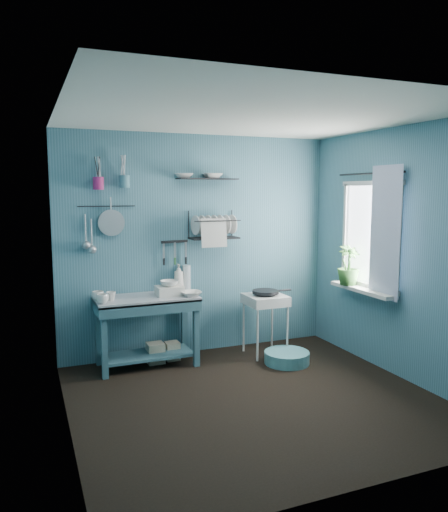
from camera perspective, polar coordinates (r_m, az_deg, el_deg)
name	(u,v)px	position (r m, az deg, el deg)	size (l,w,h in m)	color
floor	(254,399)	(4.70, 3.45, -15.97)	(3.20, 3.20, 0.00)	black
ceiling	(256,115)	(4.36, 3.72, 15.76)	(3.20, 3.20, 0.00)	silver
wall_back	(199,245)	(5.74, -2.90, 1.25)	(3.20, 3.20, 0.00)	#396474
wall_front	(364,295)	(3.10, 15.69, -4.33)	(3.20, 3.20, 0.00)	#396474
wall_left	(64,273)	(3.95, -17.87, -1.92)	(3.00, 3.00, 0.00)	#396474
wall_right	(401,254)	(5.25, 19.54, 0.25)	(3.00, 3.00, 0.00)	#396474
work_counter	(147,331)	(5.46, -8.79, -8.50)	(1.07, 0.53, 0.76)	#2F5663
mug_left	(102,299)	(5.12, -13.73, -4.78)	(0.12, 0.12, 0.10)	silver
mug_mid	(111,296)	(5.23, -12.80, -4.51)	(0.10, 0.10, 0.09)	silver
mug_right	(98,296)	(5.27, -14.20, -4.44)	(0.12, 0.12, 0.10)	silver
wash_tub	(170,291)	(5.40, -6.24, -3.96)	(0.28, 0.22, 0.10)	silver
tub_bowl	(169,283)	(5.38, -6.26, -3.12)	(0.20, 0.20, 0.06)	silver
soap_bottle	(179,277)	(5.63, -5.20, -2.44)	(0.12, 0.12, 0.30)	silver
water_bottle	(187,277)	(5.68, -4.30, -2.44)	(0.09, 0.09, 0.28)	silver
counter_bowl	(191,294)	(5.34, -3.79, -4.32)	(0.22, 0.22, 0.05)	silver
hotplate_stand	(265,325)	(5.79, 4.72, -7.83)	(0.43, 0.43, 0.69)	beige
frying_pan	(265,292)	(5.70, 4.76, -4.10)	(0.30, 0.30, 0.04)	black
knife_strip	(174,242)	(5.61, -5.68, 1.65)	(0.32, 0.02, 0.03)	black
dish_rack	(214,225)	(5.64, -1.15, 3.59)	(0.55, 0.24, 0.32)	black
upper_shelf	(208,179)	(5.64, -1.89, 8.80)	(0.70, 0.18, 0.01)	black
shelf_bowl_left	(184,172)	(5.55, -4.62, 9.58)	(0.20, 0.20, 0.05)	silver
shelf_bowl_right	(212,170)	(5.66, -1.33, 9.83)	(0.22, 0.22, 0.05)	silver
utensil_cup_magenta	(98,183)	(5.36, -14.17, 8.05)	(0.11, 0.11, 0.13)	#9F1D5E
utensil_cup_teal	(124,182)	(5.41, -11.31, 8.35)	(0.11, 0.11, 0.13)	teal
colander	(111,223)	(5.42, -12.75, 3.72)	(0.28, 0.28, 0.03)	#A3A6AB
ladle_outer	(85,229)	(5.40, -15.56, 3.02)	(0.01, 0.01, 0.30)	#A3A6AB
ladle_inner	(91,233)	(5.41, -14.92, 2.55)	(0.01, 0.01, 0.30)	#A3A6AB
hook_rail	(107,206)	(5.43, -13.27, 5.56)	(0.01, 0.01, 0.60)	black
window_glass	(371,235)	(5.57, 16.43, 2.31)	(1.10, 1.10, 0.00)	white
windowsill	(362,290)	(5.60, 15.52, -3.73)	(0.16, 0.95, 0.04)	beige
curtain	(385,233)	(5.29, 17.91, 2.55)	(1.35, 1.35, 0.00)	silver
curtain_rod	(370,174)	(5.52, 16.31, 9.03)	(0.02, 0.02, 1.05)	black
potted_plant	(348,265)	(5.69, 14.02, -1.03)	(0.25, 0.25, 0.44)	#2C5B24
storage_tin_large	(155,353)	(5.60, -7.84, -10.92)	(0.18, 0.18, 0.22)	gray
storage_tin_small	(172,351)	(5.68, -5.93, -10.73)	(0.15, 0.15, 0.20)	gray
floor_basin	(287,357)	(5.59, 7.19, -11.43)	(0.49, 0.49, 0.13)	teal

